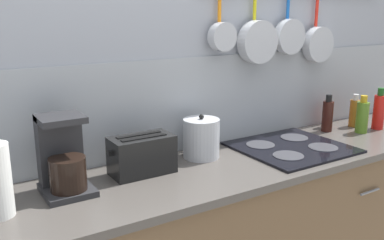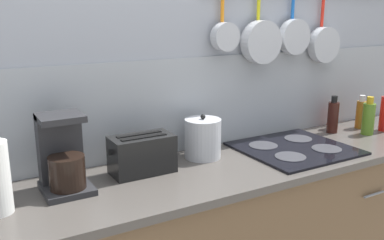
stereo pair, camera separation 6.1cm
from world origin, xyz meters
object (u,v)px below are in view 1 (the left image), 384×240
object	(u,v)px
kettle	(201,138)
bottle_vinegar	(328,115)
bottle_dish_soap	(379,111)
toaster	(142,155)
bottle_sesame_oil	(354,112)
coffee_maker	(63,160)
bottle_hot_sauce	(328,115)
bottle_olive_oil	(362,116)

from	to	relation	value
kettle	bottle_vinegar	distance (m)	0.87
bottle_dish_soap	bottle_vinegar	bearing A→B (deg)	156.97
toaster	bottle_sesame_oil	distance (m)	1.43
bottle_dish_soap	kettle	bearing A→B (deg)	173.50
coffee_maker	toaster	xyz separation A→B (m)	(0.34, 0.01, -0.04)
bottle_hot_sauce	bottle_olive_oil	size ratio (longest dim) A/B	0.80
bottle_dish_soap	bottle_sesame_oil	bearing A→B (deg)	124.09
kettle	toaster	bearing A→B (deg)	-173.02
kettle	bottle_hot_sauce	bearing A→B (deg)	2.98
bottle_olive_oil	bottle_dish_soap	bearing A→B (deg)	0.10
coffee_maker	bottle_sesame_oil	distance (m)	1.77
bottle_sesame_oil	bottle_dish_soap	xyz separation A→B (m)	(0.08, -0.11, 0.02)
coffee_maker	bottle_hot_sauce	size ratio (longest dim) A/B	1.74
bottle_sesame_oil	bottle_dish_soap	distance (m)	0.14
bottle_hot_sauce	bottle_sesame_oil	bearing A→B (deg)	-25.41
coffee_maker	bottle_dish_soap	xyz separation A→B (m)	(1.84, -0.08, -0.02)
bottle_olive_oil	bottle_dish_soap	world-z (taller)	bottle_dish_soap
bottle_dish_soap	toaster	bearing A→B (deg)	176.48
bottle_olive_oil	toaster	bearing A→B (deg)	176.07
coffee_maker	bottle_sesame_oil	size ratio (longest dim) A/B	1.53
kettle	bottle_sesame_oil	size ratio (longest dim) A/B	1.07
bottle_vinegar	bottle_hot_sauce	world-z (taller)	bottle_vinegar
bottle_sesame_oil	bottle_dish_soap	world-z (taller)	bottle_dish_soap
bottle_sesame_oil	bottle_olive_oil	bearing A→B (deg)	-124.43
bottle_olive_oil	bottle_sesame_oil	world-z (taller)	bottle_olive_oil
toaster	bottle_vinegar	bearing A→B (deg)	1.59
bottle_hot_sauce	bottle_dish_soap	xyz separation A→B (m)	(0.23, -0.18, 0.03)
bottle_vinegar	bottle_hot_sauce	xyz separation A→B (m)	(0.07, 0.06, -0.02)
toaster	coffee_maker	bearing A→B (deg)	-178.37
toaster	bottle_sesame_oil	xyz separation A→B (m)	(1.43, 0.02, 0.00)
kettle	bottle_olive_oil	xyz separation A→B (m)	(1.02, -0.13, 0.00)
bottle_sesame_oil	bottle_vinegar	bearing A→B (deg)	176.10
kettle	bottle_sesame_oil	bearing A→B (deg)	-1.16
toaster	bottle_sesame_oil	bearing A→B (deg)	0.74
toaster	bottle_vinegar	distance (m)	1.21
bottle_olive_oil	coffee_maker	bearing A→B (deg)	177.18
toaster	kettle	bearing A→B (deg)	6.98
bottle_vinegar	bottle_hot_sauce	distance (m)	0.09
toaster	bottle_sesame_oil	size ratio (longest dim) A/B	1.44
bottle_vinegar	toaster	bearing A→B (deg)	-178.41
kettle	bottle_vinegar	xyz separation A→B (m)	(0.87, -0.01, 0.00)
toaster	bottle_sesame_oil	world-z (taller)	bottle_sesame_oil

